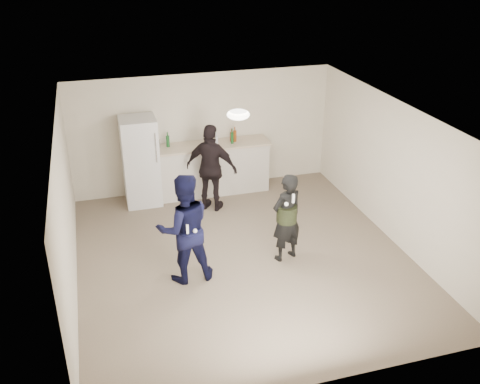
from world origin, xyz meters
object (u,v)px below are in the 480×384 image
object	(u,v)px
man	(184,229)
woman	(287,218)
shaker	(159,143)
counter	(206,170)
spectator	(212,168)
fridge	(141,161)

from	to	relation	value
man	woman	world-z (taller)	man
shaker	woman	world-z (taller)	woman
counter	shaker	xyz separation A→B (m)	(-0.95, 0.13, 0.65)
counter	woman	size ratio (longest dim) A/B	1.67
man	spectator	world-z (taller)	man
counter	man	size ratio (longest dim) A/B	1.44
counter	shaker	size ratio (longest dim) A/B	15.29
counter	man	distance (m)	3.18
woman	man	bearing A→B (deg)	-14.74
woman	spectator	xyz separation A→B (m)	(-0.77, 2.12, 0.11)
shaker	woman	bearing A→B (deg)	-61.13
counter	fridge	size ratio (longest dim) A/B	1.44
fridge	man	bearing A→B (deg)	-83.44
fridge	shaker	world-z (taller)	fridge
fridge	woman	world-z (taller)	fridge
man	woman	distance (m)	1.73
woman	spectator	bearing A→B (deg)	-88.39
counter	fridge	distance (m)	1.41
spectator	shaker	bearing A→B (deg)	-11.27
fridge	spectator	world-z (taller)	fridge
man	fridge	bearing A→B (deg)	-85.37
counter	man	xyz separation A→B (m)	(-1.02, -2.99, 0.38)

